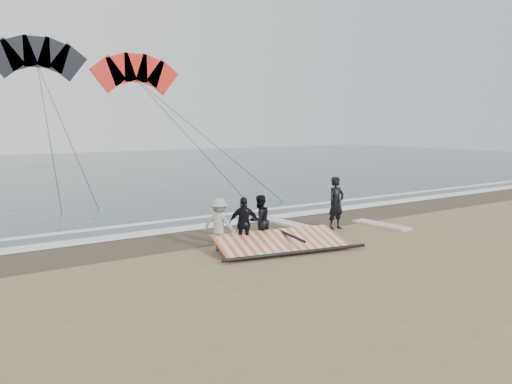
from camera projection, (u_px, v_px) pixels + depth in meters
ground at (344, 255)px, 14.62m from camera, size 120.00×120.00×0.00m
sea at (67, 170)px, 41.73m from camera, size 120.00×54.00×0.02m
wet_sand at (258, 228)px, 18.31m from camera, size 120.00×2.80×0.01m
foam_near at (238, 222)px, 19.46m from camera, size 120.00×0.90×0.01m
foam_far at (216, 215)px, 20.86m from camera, size 120.00×0.45×0.01m
man_main at (336, 203)px, 18.10m from camera, size 0.72×0.49×1.92m
board_white at (381, 225)px, 18.72m from camera, size 0.85×2.34×0.09m
board_cream at (290, 224)px, 18.88m from camera, size 0.73×2.34×0.10m
trio_cluster at (239, 223)px, 15.24m from camera, size 2.38×1.31×1.61m
sail_rig at (277, 244)px, 15.12m from camera, size 4.54×2.46×0.51m
kite_red at (136, 76)px, 35.50m from camera, size 7.26×7.90×17.11m
kite_dark at (37, 60)px, 32.74m from camera, size 7.16×7.05×15.86m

